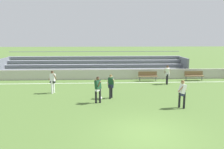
# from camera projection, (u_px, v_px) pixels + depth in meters

# --- Properties ---
(ground_plane) EXTENTS (160.00, 160.00, 0.00)m
(ground_plane) POSITION_uv_depth(u_px,v_px,m) (147.00, 134.00, 10.06)
(ground_plane) COLOR #4C6B30
(field_line_sideline) EXTENTS (44.00, 0.12, 0.01)m
(field_line_sideline) POSITION_uv_depth(u_px,v_px,m) (123.00, 83.00, 20.89)
(field_line_sideline) COLOR white
(field_line_sideline) RESTS_ON ground
(sideline_wall) EXTENTS (48.00, 0.16, 0.99)m
(sideline_wall) POSITION_uv_depth(u_px,v_px,m) (122.00, 74.00, 22.52)
(sideline_wall) COLOR #BCB7AD
(sideline_wall) RESTS_ON ground
(bleacher_stand) EXTENTS (19.66, 3.34, 2.49)m
(bleacher_stand) POSITION_uv_depth(u_px,v_px,m) (95.00, 66.00, 24.82)
(bleacher_stand) COLOR #9EA3AD
(bleacher_stand) RESTS_ON ground
(bench_near_bin) EXTENTS (1.80, 0.40, 0.90)m
(bench_near_bin) POSITION_uv_depth(u_px,v_px,m) (148.00, 75.00, 21.68)
(bench_near_bin) COLOR brown
(bench_near_bin) RESTS_ON ground
(bench_far_left) EXTENTS (1.80, 0.40, 0.90)m
(bench_far_left) POSITION_uv_depth(u_px,v_px,m) (194.00, 75.00, 21.90)
(bench_far_left) COLOR brown
(bench_far_left) RESTS_ON ground
(player_dark_dropping_back) EXTENTS (0.47, 0.64, 1.72)m
(player_dark_dropping_back) POSITION_uv_depth(u_px,v_px,m) (98.00, 87.00, 14.47)
(player_dark_dropping_back) COLOR black
(player_dark_dropping_back) RESTS_ON ground
(player_dark_trailing_run) EXTENTS (0.52, 0.51, 1.67)m
(player_dark_trailing_run) POSITION_uv_depth(u_px,v_px,m) (111.00, 84.00, 15.57)
(player_dark_trailing_run) COLOR black
(player_dark_trailing_run) RESTS_ON ground
(player_white_wide_right) EXTENTS (0.69, 0.48, 1.70)m
(player_white_wide_right) POSITION_uv_depth(u_px,v_px,m) (182.00, 92.00, 13.44)
(player_white_wide_right) COLOR black
(player_white_wide_right) RESTS_ON ground
(player_white_wide_left) EXTENTS (0.56, 0.46, 1.72)m
(player_white_wide_left) POSITION_uv_depth(u_px,v_px,m) (53.00, 80.00, 16.95)
(player_white_wide_left) COLOR white
(player_white_wide_left) RESTS_ON ground
(player_white_pressing_high) EXTENTS (0.58, 0.50, 1.71)m
(player_white_pressing_high) POSITION_uv_depth(u_px,v_px,m) (167.00, 73.00, 20.11)
(player_white_pressing_high) COLOR black
(player_white_pressing_high) RESTS_ON ground
(soccer_ball) EXTENTS (0.22, 0.22, 0.22)m
(soccer_ball) POSITION_uv_depth(u_px,v_px,m) (100.00, 98.00, 15.34)
(soccer_ball) COLOR white
(soccer_ball) RESTS_ON ground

